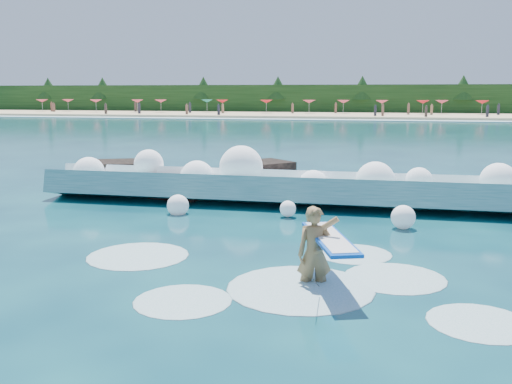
# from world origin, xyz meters

# --- Properties ---
(ground) EXTENTS (200.00, 200.00, 0.00)m
(ground) POSITION_xyz_m (0.00, 0.00, 0.00)
(ground) COLOR #072D3E
(ground) RESTS_ON ground
(beach) EXTENTS (140.00, 20.00, 0.40)m
(beach) POSITION_xyz_m (0.00, 78.00, 0.20)
(beach) COLOR tan
(beach) RESTS_ON ground
(wet_band) EXTENTS (140.00, 5.00, 0.08)m
(wet_band) POSITION_xyz_m (0.00, 67.00, 0.04)
(wet_band) COLOR silver
(wet_band) RESTS_ON ground
(treeline) EXTENTS (140.00, 4.00, 5.00)m
(treeline) POSITION_xyz_m (0.00, 88.00, 2.50)
(treeline) COLOR black
(treeline) RESTS_ON ground
(breaking_wave) EXTENTS (16.12, 2.59, 1.39)m
(breaking_wave) POSITION_xyz_m (1.16, 6.78, 0.49)
(breaking_wave) COLOR teal
(breaking_wave) RESTS_ON ground
(rock_cluster) EXTENTS (8.49, 3.35, 1.43)m
(rock_cluster) POSITION_xyz_m (-2.81, 7.82, 0.45)
(rock_cluster) COLOR black
(rock_cluster) RESTS_ON ground
(surfer_with_board) EXTENTS (1.40, 3.02, 1.88)m
(surfer_with_board) POSITION_xyz_m (3.49, -1.35, 0.69)
(surfer_with_board) COLOR olive
(surfer_with_board) RESTS_ON ground
(wave_spray) EXTENTS (14.98, 4.26, 1.99)m
(wave_spray) POSITION_xyz_m (0.95, 6.65, 0.93)
(wave_spray) COLOR white
(wave_spray) RESTS_ON ground
(surf_foam) EXTENTS (9.15, 5.56, 0.14)m
(surf_foam) POSITION_xyz_m (2.78, -1.15, 0.00)
(surf_foam) COLOR silver
(surf_foam) RESTS_ON ground
(beach_umbrellas) EXTENTS (109.52, 6.25, 0.50)m
(beach_umbrellas) POSITION_xyz_m (0.07, 79.55, 2.25)
(beach_umbrellas) COLOR #D33E59
(beach_umbrellas) RESTS_ON ground
(beachgoers) EXTENTS (105.11, 13.37, 1.92)m
(beachgoers) POSITION_xyz_m (5.54, 75.10, 1.10)
(beachgoers) COLOR #3F332D
(beachgoers) RESTS_ON ground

